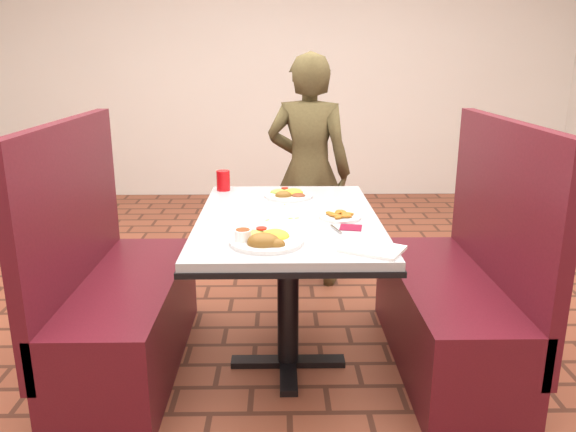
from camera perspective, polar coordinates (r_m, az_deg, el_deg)
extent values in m
plane|color=#984C32|center=(2.82, 0.00, -14.83)|extent=(7.00, 7.00, 0.00)
cube|color=white|center=(5.92, -0.57, 15.50)|extent=(6.00, 0.04, 2.80)
cube|color=#ABAEB0|center=(2.52, 0.00, -0.38)|extent=(0.80, 1.20, 0.03)
cube|color=black|center=(2.53, 0.00, -0.98)|extent=(0.81, 1.21, 0.02)
cylinder|color=black|center=(2.65, 0.00, -8.18)|extent=(0.10, 0.10, 0.69)
cube|color=black|center=(2.81, 0.00, -14.56)|extent=(0.55, 0.08, 0.03)
cube|color=black|center=(2.81, 0.00, -14.56)|extent=(0.08, 0.55, 0.03)
cube|color=#5A141E|center=(2.80, -15.79, -10.45)|extent=(0.45, 1.20, 0.45)
cube|color=#5A141E|center=(2.70, -21.06, -1.11)|extent=(0.06, 1.20, 0.95)
cube|color=#5A141E|center=(2.82, 15.66, -10.23)|extent=(0.45, 1.20, 0.45)
cube|color=#5A141E|center=(2.73, 20.83, -0.92)|extent=(0.06, 1.20, 0.95)
imported|color=brown|center=(3.57, 2.12, 4.50)|extent=(0.61, 0.48, 1.47)
cylinder|color=white|center=(2.15, -2.20, -2.60)|extent=(0.28, 0.28, 0.02)
ellipsoid|color=yellow|center=(2.17, -1.36, -1.43)|extent=(0.12, 0.12, 0.05)
ellipsoid|color=#8EB749|center=(2.19, -3.55, -1.50)|extent=(0.12, 0.09, 0.04)
cylinder|color=red|center=(2.21, -2.71, -1.27)|extent=(0.04, 0.04, 0.01)
ellipsoid|color=brown|center=(2.08, -2.53, -1.96)|extent=(0.12, 0.09, 0.07)
ellipsoid|color=brown|center=(2.07, -1.23, -2.44)|extent=(0.07, 0.05, 0.04)
cylinder|color=white|center=(2.14, -4.61, -1.94)|extent=(0.07, 0.07, 0.04)
cylinder|color=brown|center=(2.13, -4.62, -1.43)|extent=(0.05, 0.05, 0.01)
cylinder|color=white|center=(2.86, 0.05, 2.08)|extent=(0.24, 0.24, 0.01)
ellipsoid|color=yellow|center=(2.88, 0.58, 2.80)|extent=(0.10, 0.10, 0.04)
ellipsoid|color=#8EB749|center=(2.90, -0.86, 2.73)|extent=(0.10, 0.08, 0.03)
cylinder|color=red|center=(2.91, -0.33, 2.85)|extent=(0.04, 0.04, 0.01)
ellipsoid|color=brown|center=(2.83, 1.07, 2.32)|extent=(0.07, 0.07, 0.03)
ellipsoid|color=brown|center=(2.81, -0.49, 2.49)|extent=(0.08, 0.06, 0.05)
cylinder|color=white|center=(2.49, 5.33, -0.11)|extent=(0.18, 0.18, 0.01)
cube|color=maroon|center=(2.36, 6.40, -1.17)|extent=(0.11, 0.11, 0.00)
cube|color=silver|center=(2.32, 4.90, -1.33)|extent=(0.04, 0.12, 0.00)
cylinder|color=red|center=(3.02, -6.59, 3.60)|extent=(0.07, 0.07, 0.11)
cube|color=white|center=(2.10, 8.57, -3.32)|extent=(0.27, 0.25, 0.01)
cube|color=silver|center=(2.13, -0.55, -2.73)|extent=(0.02, 0.18, 0.00)
cube|color=silver|center=(2.11, -1.67, -2.87)|extent=(0.02, 0.16, 0.00)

